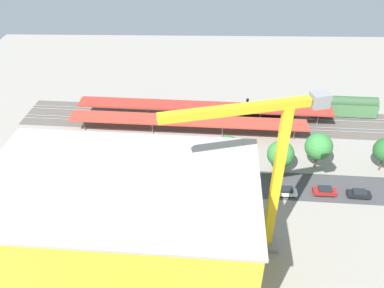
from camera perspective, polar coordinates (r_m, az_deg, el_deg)
ground_plane at (r=87.33m, az=5.19°, el=-3.53°), size 172.26×172.26×0.00m
rail_bed at (r=104.17m, az=4.58°, el=3.55°), size 108.27×19.73×0.01m
street_asphalt at (r=83.42m, az=5.38°, el=-5.71°), size 108.01×15.50×0.01m
track_rails at (r=104.08m, az=4.59°, el=3.64°), size 107.47×13.31×0.12m
platform_canopy_near at (r=95.68m, az=-0.74°, el=3.49°), size 59.22×8.77×4.38m
platform_canopy_far at (r=101.93m, az=1.73°, el=5.58°), size 66.74×9.01×4.38m
locomotive at (r=106.99m, az=11.20°, el=4.95°), size 14.39×3.32×4.84m
passenger_coach at (r=111.64m, az=21.53°, el=5.22°), size 17.49×3.99×6.00m
parked_car_0 at (r=86.29m, az=23.40°, el=-6.80°), size 4.81×2.19×1.65m
parked_car_1 at (r=84.38m, az=18.98°, el=-6.62°), size 4.78×2.09×1.73m
parked_car_2 at (r=81.98m, az=13.72°, el=-6.89°), size 4.43×1.96×1.84m
parked_car_3 at (r=80.67m, az=7.64°, el=-6.94°), size 4.60×2.02×1.56m
parked_car_4 at (r=80.01m, az=2.22°, el=-6.98°), size 4.51×1.88×1.65m
construction_building at (r=62.14m, az=-9.94°, el=-12.14°), size 40.98×26.04×18.44m
construction_roof_slab at (r=55.68m, az=-10.91°, el=-5.53°), size 41.62×26.68×0.40m
tower_crane at (r=59.57m, az=11.19°, el=-3.83°), size 23.41×7.33×29.86m
box_truck_0 at (r=80.20m, az=-12.84°, el=-6.97°), size 8.71×3.07×3.55m
box_truck_1 at (r=80.23m, az=-9.84°, el=-6.53°), size 8.62×3.10×3.49m
box_truck_2 at (r=79.62m, az=0.23°, el=-6.17°), size 9.92×3.26×3.65m
street_tree_0 at (r=88.64m, az=-17.32°, el=-0.26°), size 4.12×4.12×7.42m
street_tree_1 at (r=85.40m, az=12.94°, el=-1.45°), size 5.87×5.87×7.65m
street_tree_2 at (r=83.51m, az=5.28°, el=-0.62°), size 5.57×5.57×8.57m
street_tree_3 at (r=84.98m, az=-9.04°, el=-0.84°), size 6.20×6.20×8.15m
street_tree_4 at (r=88.42m, az=18.20°, el=-0.36°), size 6.02×6.02×8.59m
traffic_light at (r=79.05m, az=-11.82°, el=-5.33°), size 0.50×0.36×6.01m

